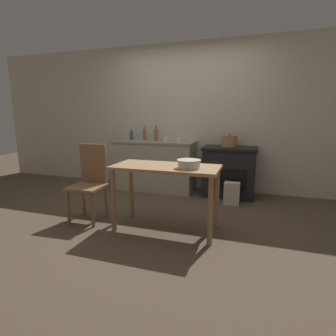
{
  "coord_description": "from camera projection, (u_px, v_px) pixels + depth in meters",
  "views": [
    {
      "loc": [
        1.16,
        -3.04,
        1.31
      ],
      "look_at": [
        0.0,
        0.48,
        0.57
      ],
      "focal_mm": 28.0,
      "sensor_mm": 36.0,
      "label": 1
    }
  ],
  "objects": [
    {
      "name": "ground_plane",
      "position": [
        157.0,
        217.0,
        3.44
      ],
      "size": [
        14.0,
        14.0,
        0.0
      ],
      "primitive_type": "plane",
      "color": "brown"
    },
    {
      "name": "wall_back",
      "position": [
        187.0,
        118.0,
        4.67
      ],
      "size": [
        8.0,
        0.07,
        2.55
      ],
      "color": "beige",
      "rests_on": "ground_plane"
    },
    {
      "name": "counter_cabinet",
      "position": [
        155.0,
        165.0,
        4.69
      ],
      "size": [
        1.43,
        0.6,
        0.87
      ],
      "color": "#B2A893",
      "rests_on": "ground_plane"
    },
    {
      "name": "stove",
      "position": [
        229.0,
        171.0,
        4.31
      ],
      "size": [
        0.86,
        0.59,
        0.81
      ],
      "color": "black",
      "rests_on": "ground_plane"
    },
    {
      "name": "work_table",
      "position": [
        166.0,
        176.0,
        2.97
      ],
      "size": [
        1.2,
        0.56,
        0.76
      ],
      "color": "#A87F56",
      "rests_on": "ground_plane"
    },
    {
      "name": "chair",
      "position": [
        90.0,
        181.0,
        3.31
      ],
      "size": [
        0.42,
        0.42,
        0.96
      ],
      "rotation": [
        0.0,
        0.0,
        0.06
      ],
      "color": "olive",
      "rests_on": "ground_plane"
    },
    {
      "name": "flour_sack",
      "position": [
        232.0,
        193.0,
        3.91
      ],
      "size": [
        0.23,
        0.16,
        0.34
      ],
      "primitive_type": "cube",
      "color": "beige",
      "rests_on": "ground_plane"
    },
    {
      "name": "stock_pot",
      "position": [
        229.0,
        141.0,
        4.25
      ],
      "size": [
        0.27,
        0.27,
        0.21
      ],
      "color": "#B77A47",
      "rests_on": "stove"
    },
    {
      "name": "mixing_bowl_large",
      "position": [
        189.0,
        163.0,
        2.79
      ],
      "size": [
        0.26,
        0.26,
        0.09
      ],
      "color": "silver",
      "rests_on": "work_table"
    },
    {
      "name": "bottle_far_left",
      "position": [
        144.0,
        134.0,
        4.81
      ],
      "size": [
        0.06,
        0.06,
        0.27
      ],
      "color": "olive",
      "rests_on": "counter_cabinet"
    },
    {
      "name": "bottle_left",
      "position": [
        132.0,
        135.0,
        4.88
      ],
      "size": [
        0.07,
        0.07,
        0.2
      ],
      "color": "#3D5675",
      "rests_on": "counter_cabinet"
    },
    {
      "name": "bottle_mid_left",
      "position": [
        156.0,
        135.0,
        4.66
      ],
      "size": [
        0.08,
        0.08,
        0.27
      ],
      "color": "olive",
      "rests_on": "counter_cabinet"
    },
    {
      "name": "cup_center_left",
      "position": [
        166.0,
        140.0,
        4.41
      ],
      "size": [
        0.08,
        0.08,
        0.08
      ],
      "primitive_type": "cylinder",
      "color": "silver",
      "rests_on": "counter_cabinet"
    },
    {
      "name": "cup_center",
      "position": [
        179.0,
        141.0,
        4.25
      ],
      "size": [
        0.09,
        0.09,
        0.08
      ],
      "primitive_type": "cylinder",
      "color": "silver",
      "rests_on": "counter_cabinet"
    }
  ]
}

